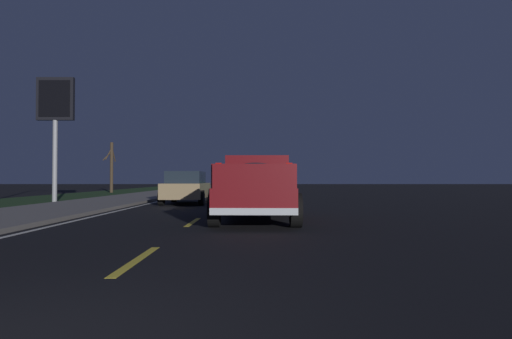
# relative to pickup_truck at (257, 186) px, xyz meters

# --- Properties ---
(ground) EXTENTS (144.00, 144.00, 0.00)m
(ground) POSITION_rel_pickup_truck_xyz_m (17.09, 1.75, -0.98)
(ground) COLOR black
(sidewalk_shoulder) EXTENTS (108.00, 4.00, 0.12)m
(sidewalk_shoulder) POSITION_rel_pickup_truck_xyz_m (17.09, 7.45, -0.92)
(sidewalk_shoulder) COLOR slate
(sidewalk_shoulder) RESTS_ON ground
(grass_verge) EXTENTS (108.00, 6.00, 0.01)m
(grass_verge) POSITION_rel_pickup_truck_xyz_m (17.09, 12.45, -0.98)
(grass_verge) COLOR #1E3819
(grass_verge) RESTS_ON ground
(lane_markings) EXTENTS (108.00, 3.54, 0.01)m
(lane_markings) POSITION_rel_pickup_truck_xyz_m (19.25, 4.26, -0.98)
(lane_markings) COLOR yellow
(lane_markings) RESTS_ON ground
(pickup_truck) EXTENTS (5.47, 2.37, 1.87)m
(pickup_truck) POSITION_rel_pickup_truck_xyz_m (0.00, 0.00, 0.00)
(pickup_truck) COLOR maroon
(pickup_truck) RESTS_ON ground
(sedan_tan) EXTENTS (4.41, 2.03, 1.54)m
(sedan_tan) POSITION_rel_pickup_truck_xyz_m (8.56, 3.36, -0.20)
(sedan_tan) COLOR #9E845B
(sedan_tan) RESTS_ON ground
(sedan_green) EXTENTS (4.43, 2.07, 1.54)m
(sedan_green) POSITION_rel_pickup_truck_xyz_m (20.67, -0.02, -0.20)
(sedan_green) COLOR #14592D
(sedan_green) RESTS_ON ground
(gas_price_sign) EXTENTS (0.27, 1.90, 6.39)m
(gas_price_sign) POSITION_rel_pickup_truck_xyz_m (9.95, 10.33, 3.79)
(gas_price_sign) COLOR #99999E
(gas_price_sign) RESTS_ON ground
(bare_tree_far) EXTENTS (1.44, 0.87, 4.35)m
(bare_tree_far) POSITION_rel_pickup_truck_xyz_m (25.81, 12.60, 1.31)
(bare_tree_far) COLOR #423323
(bare_tree_far) RESTS_ON ground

